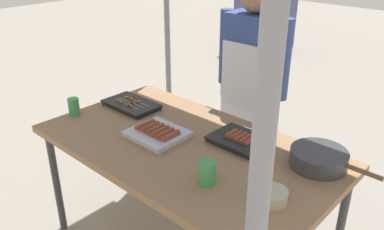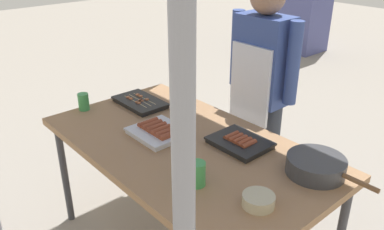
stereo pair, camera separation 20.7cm
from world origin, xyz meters
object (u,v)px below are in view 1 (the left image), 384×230
at_px(cooking_wok, 319,158).
at_px(drink_cup_by_wok, 207,173).
at_px(tray_meat_skewers, 131,105).
at_px(drink_cup_near_edge, 74,107).
at_px(tray_pork_links, 157,133).
at_px(vendor_woman, 251,80).
at_px(condiment_bowl, 272,195).
at_px(tray_grilled_sausages, 240,140).
at_px(stall_table, 186,152).

relative_size(cooking_wok, drink_cup_by_wok, 3.79).
height_order(tray_meat_skewers, drink_cup_near_edge, drink_cup_near_edge).
relative_size(tray_pork_links, cooking_wok, 0.68).
xyz_separation_m(cooking_wok, vendor_woman, (-0.70, 0.43, 0.11)).
distance_m(tray_meat_skewers, condiment_bowl, 1.20).
bearing_deg(vendor_woman, tray_pork_links, 83.45).
height_order(cooking_wok, condiment_bowl, cooking_wok).
bearing_deg(tray_meat_skewers, drink_cup_by_wok, -19.22).
bearing_deg(drink_cup_near_edge, condiment_bowl, 3.56).
bearing_deg(tray_meat_skewers, tray_grilled_sausages, 6.35).
xyz_separation_m(tray_meat_skewers, vendor_woman, (0.50, 0.59, 0.13)).
height_order(tray_meat_skewers, tray_pork_links, tray_pork_links).
xyz_separation_m(tray_pork_links, condiment_bowl, (0.76, -0.06, 0.00)).
distance_m(tray_grilled_sausages, condiment_bowl, 0.50).
xyz_separation_m(tray_pork_links, vendor_woman, (0.09, 0.75, 0.13)).
relative_size(tray_meat_skewers, drink_cup_by_wok, 3.13).
bearing_deg(tray_pork_links, drink_cup_by_wok, -17.54).
distance_m(drink_cup_by_wok, vendor_woman, 0.99).
distance_m(tray_grilled_sausages, tray_pork_links, 0.45).
bearing_deg(tray_grilled_sausages, vendor_woman, 119.99).
relative_size(condiment_bowl, vendor_woman, 0.09).
height_order(condiment_bowl, vendor_woman, vendor_woman).
relative_size(tray_grilled_sausages, drink_cup_near_edge, 2.81).
bearing_deg(tray_meat_skewers, drink_cup_near_edge, -118.33).
distance_m(stall_table, condiment_bowl, 0.61).
bearing_deg(condiment_bowl, drink_cup_by_wok, -161.66).
relative_size(stall_table, tray_meat_skewers, 4.49).
xyz_separation_m(tray_grilled_sausages, condiment_bowl, (0.39, -0.31, 0.01)).
relative_size(stall_table, cooking_wok, 3.71).
distance_m(tray_meat_skewers, drink_cup_near_edge, 0.35).
bearing_deg(tray_meat_skewers, stall_table, -10.93).
height_order(drink_cup_by_wok, vendor_woman, vendor_woman).
xyz_separation_m(tray_meat_skewers, drink_cup_near_edge, (-0.17, -0.31, 0.04)).
bearing_deg(cooking_wok, drink_cup_by_wok, -122.00).
xyz_separation_m(tray_meat_skewers, drink_cup_by_wok, (0.91, -0.32, 0.04)).
bearing_deg(drink_cup_near_edge, vendor_woman, 53.23).
bearing_deg(cooking_wok, tray_grilled_sausages, -170.45).
xyz_separation_m(cooking_wok, condiment_bowl, (-0.02, -0.38, -0.02)).
bearing_deg(condiment_bowl, stall_table, 169.39).
height_order(cooking_wok, drink_cup_near_edge, drink_cup_near_edge).
bearing_deg(vendor_woman, tray_grilled_sausages, 119.99).
bearing_deg(condiment_bowl, tray_pork_links, 175.26).
bearing_deg(stall_table, drink_cup_by_wok, -32.17).
height_order(tray_grilled_sausages, condiment_bowl, condiment_bowl).
xyz_separation_m(stall_table, drink_cup_near_edge, (-0.75, -0.20, 0.11)).
relative_size(tray_pork_links, drink_cup_near_edge, 2.76).
bearing_deg(tray_pork_links, vendor_woman, 83.45).
xyz_separation_m(tray_grilled_sausages, drink_cup_near_edge, (-0.96, -0.40, 0.03)).
distance_m(stall_table, tray_grilled_sausages, 0.30).
bearing_deg(tray_grilled_sausages, drink_cup_by_wok, -74.08).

